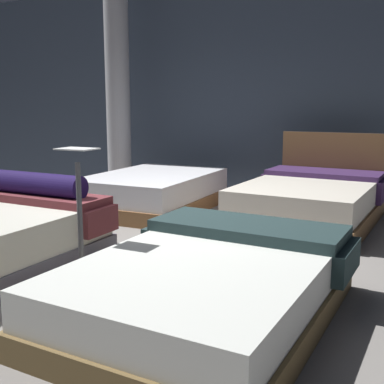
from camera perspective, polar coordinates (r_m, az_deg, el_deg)
name	(u,v)px	position (r m, az deg, el deg)	size (l,w,h in m)	color
ground_plane	(167,248)	(4.95, -3.04, -6.66)	(18.00, 18.00, 0.02)	gray
showroom_back_wall	(271,85)	(7.92, 9.31, 12.39)	(18.00, 0.06, 3.50)	#333D4C
bed_1	(209,284)	(3.32, 2.02, -10.90)	(1.67, 2.21, 0.51)	brown
bed_2	(153,192)	(6.74, -4.61, 0.05)	(1.50, 2.15, 0.50)	brown
bed_3	(310,201)	(6.11, 13.85, -1.00)	(1.64, 2.25, 1.06)	brown
price_sign	(81,237)	(3.76, -13.07, -5.28)	(0.28, 0.24, 1.11)	#3F3F44
support_pillar	(118,86)	(8.26, -8.81, 12.31)	(0.40, 0.40, 3.50)	#99999E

